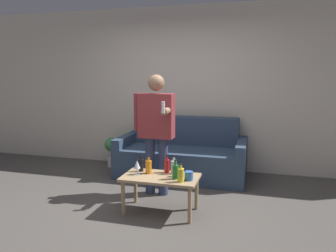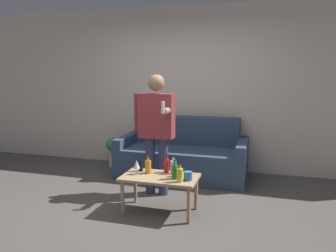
{
  "view_description": "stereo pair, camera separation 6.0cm",
  "coord_description": "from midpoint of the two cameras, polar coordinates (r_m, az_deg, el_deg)",
  "views": [
    {
      "loc": [
        1.27,
        -3.31,
        1.61
      ],
      "look_at": [
        0.18,
        0.62,
        0.95
      ],
      "focal_mm": 35.0,
      "sensor_mm": 36.0,
      "label": 1
    },
    {
      "loc": [
        1.33,
        -3.29,
        1.61
      ],
      "look_at": [
        0.18,
        0.62,
        0.95
      ],
      "focal_mm": 35.0,
      "sensor_mm": 36.0,
      "label": 2
    }
  ],
  "objects": [
    {
      "name": "ground_plane",
      "position": [
        3.9,
        -4.79,
        -15.25
      ],
      "size": [
        16.0,
        16.0,
        0.0
      ],
      "primitive_type": "plane",
      "color": "#514C47"
    },
    {
      "name": "wall_back",
      "position": [
        5.55,
        2.88,
        6.49
      ],
      "size": [
        8.0,
        0.06,
        2.7
      ],
      "color": "beige",
      "rests_on": "ground_plane"
    },
    {
      "name": "couch",
      "position": [
        5.2,
        3.01,
        -5.13
      ],
      "size": [
        1.97,
        0.93,
        0.91
      ],
      "color": "#334760",
      "rests_on": "ground_plane"
    },
    {
      "name": "coffee_table",
      "position": [
        3.83,
        -0.96,
        -9.55
      ],
      "size": [
        0.87,
        0.49,
        0.44
      ],
      "color": "tan",
      "rests_on": "ground_plane"
    },
    {
      "name": "bottle_orange",
      "position": [
        3.88,
        1.37,
        -7.1
      ],
      "size": [
        0.07,
        0.07,
        0.22
      ],
      "color": "silver",
      "rests_on": "coffee_table"
    },
    {
      "name": "bottle_green",
      "position": [
        3.6,
        2.57,
        -8.46
      ],
      "size": [
        0.07,
        0.07,
        0.21
      ],
      "color": "yellow",
      "rests_on": "coffee_table"
    },
    {
      "name": "bottle_dark",
      "position": [
        3.69,
        1.64,
        -7.91
      ],
      "size": [
        0.07,
        0.07,
        0.22
      ],
      "color": "#23752D",
      "rests_on": "coffee_table"
    },
    {
      "name": "bottle_yellow",
      "position": [
        3.99,
        -4.32,
        -6.72
      ],
      "size": [
        0.06,
        0.06,
        0.2
      ],
      "color": "black",
      "rests_on": "coffee_table"
    },
    {
      "name": "bottle_red",
      "position": [
        3.93,
        0.2,
        -6.89
      ],
      "size": [
        0.06,
        0.06,
        0.22
      ],
      "color": "#B21E1E",
      "rests_on": "coffee_table"
    },
    {
      "name": "bottle_clear",
      "position": [
        3.9,
        -3.04,
        -7.03
      ],
      "size": [
        0.07,
        0.07,
        0.21
      ],
      "color": "orange",
      "rests_on": "coffee_table"
    },
    {
      "name": "wine_glass_near",
      "position": [
        3.77,
        1.8,
        -7.21
      ],
      "size": [
        0.07,
        0.07,
        0.16
      ],
      "color": "silver",
      "rests_on": "coffee_table"
    },
    {
      "name": "wine_glass_far",
      "position": [
        3.86,
        -5.04,
        -6.73
      ],
      "size": [
        0.08,
        0.08,
        0.17
      ],
      "color": "silver",
      "rests_on": "coffee_table"
    },
    {
      "name": "cup_on_table",
      "position": [
        3.67,
        3.99,
        -8.67
      ],
      "size": [
        0.09,
        0.09,
        0.1
      ],
      "color": "#3366B2",
      "rests_on": "coffee_table"
    },
    {
      "name": "person_standing_front",
      "position": [
        4.29,
        -1.69,
        -0.01
      ],
      "size": [
        0.54,
        0.42,
        1.59
      ],
      "color": "navy",
      "rests_on": "ground_plane"
    },
    {
      "name": "potted_plant",
      "position": [
        5.77,
        -9.22,
        -3.81
      ],
      "size": [
        0.25,
        0.25,
        0.51
      ],
      "color": "silver",
      "rests_on": "ground_plane"
    }
  ]
}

